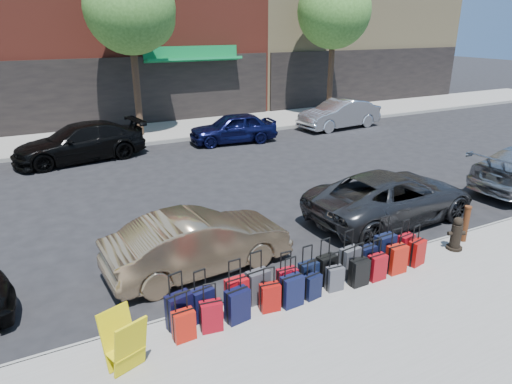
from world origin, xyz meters
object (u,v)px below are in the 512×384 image
bollard (466,223)px  car_far_1 (80,142)px  car_far_3 (339,114)px  tree_right (336,13)px  car_near_2 (391,197)px  fire_hydrant (456,234)px  suitcase_front_5 (308,275)px  display_rack (124,343)px  car_far_2 (233,128)px  car_near_1 (199,242)px  tree_center (133,11)px

bollard → car_far_1: (-6.83, 11.72, 0.10)m
car_far_3 → tree_right: bearing=147.2°
bollard → car_far_3: (5.39, 11.79, 0.11)m
bollard → car_far_3: size_ratio=0.20×
tree_right → car_near_2: tree_right is taller
fire_hydrant → car_far_3: car_far_3 is taller
suitcase_front_5 → bollard: (4.34, 0.03, 0.17)m
suitcase_front_5 → car_far_3: size_ratio=0.21×
display_rack → bollard: bearing=-15.0°
fire_hydrant → car_far_2: (-0.00, 11.73, 0.14)m
car_near_1 → car_near_2: size_ratio=0.82×
display_rack → car_near_1: bearing=30.3°
car_far_1 → car_far_3: car_far_3 is taller
car_far_3 → fire_hydrant: bearing=-30.8°
tree_right → car_far_3: bearing=-118.4°
fire_hydrant → bollard: bearing=42.4°
tree_center → car_far_1: tree_center is taller
fire_hydrant → car_far_1: (-6.30, 11.91, 0.19)m
display_rack → car_far_2: car_far_2 is taller
tree_right → car_near_1: bearing=-135.3°
tree_center → suitcase_front_5: tree_center is taller
tree_center → fire_hydrant: 15.63m
tree_center → car_far_3: 10.59m
car_near_1 → car_far_3: bearing=-52.1°
tree_center → fire_hydrant: tree_center is taller
car_near_1 → bollard: bearing=-111.3°
bollard → car_far_3: bearing=65.4°
tree_right → fire_hydrant: (-7.27, -14.49, -4.91)m
display_rack → car_near_2: bearing=-0.3°
tree_center → car_near_2: 13.62m
display_rack → car_far_2: size_ratio=0.24×
tree_right → suitcase_front_5: bearing=-127.8°
tree_center → bollard: 15.55m
tree_right → car_far_2: 9.12m
suitcase_front_5 → bollard: 4.35m
display_rack → car_near_1: (2.07, 2.43, 0.04)m
fire_hydrant → car_far_1: bearing=140.3°
tree_right → car_near_2: (-7.16, -12.32, -4.76)m
car_far_2 → car_far_3: (5.92, 0.25, 0.06)m
tree_right → bollard: bearing=-115.3°
bollard → car_near_2: bearing=101.9°
car_far_2 → fire_hydrant: bearing=6.8°
tree_right → car_far_2: tree_right is taller
tree_right → display_rack: 21.43m
tree_right → car_near_2: 15.03m
bollard → car_far_2: (-0.53, 11.54, 0.05)m
tree_right → bollard: size_ratio=8.41×
bollard → car_far_2: size_ratio=0.23×
tree_center → suitcase_front_5: (-0.59, -14.32, -4.98)m
car_near_2 → tree_right: bearing=-32.9°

